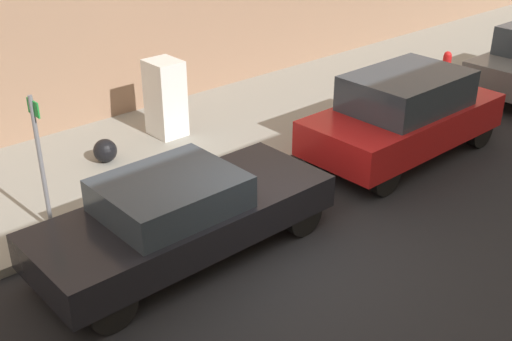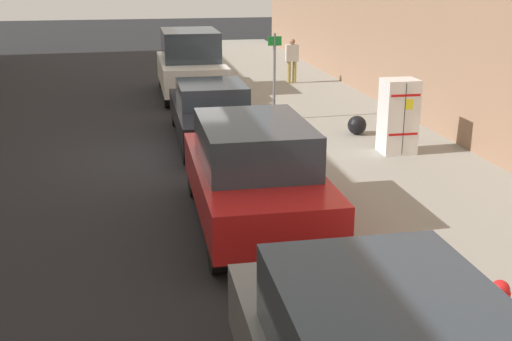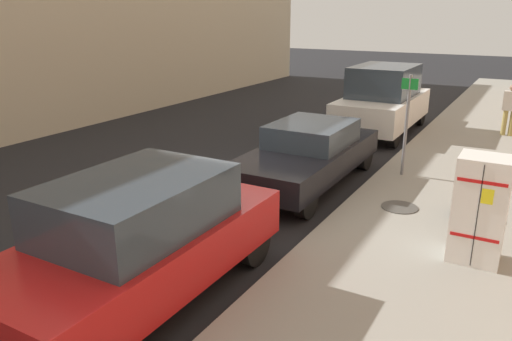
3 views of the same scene
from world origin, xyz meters
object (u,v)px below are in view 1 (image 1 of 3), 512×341
Objects in this scene: fire_hydrant at (446,66)px; parked_suv_red at (404,114)px; street_sign_post at (40,157)px; parked_sedan_dark at (182,214)px; trash_bag at (105,151)px; discarded_refrigerator at (165,98)px.

fire_hydrant is 0.19× the size of parked_suv_red.
parked_sedan_dark is at bearing 35.52° from street_sign_post.
street_sign_post is at bearing -49.42° from trash_bag.
trash_bag is at bearing 130.58° from street_sign_post.
parked_suv_red is (3.82, 3.16, -0.06)m from discarded_refrigerator.
discarded_refrigerator is 0.35× the size of parked_sedan_dark.
trash_bag is at bearing -100.24° from fire_hydrant.
discarded_refrigerator reaches higher than fire_hydrant.
trash_bag is (-1.66, -9.18, -0.19)m from fire_hydrant.
parked_sedan_dark is at bearing -31.50° from discarded_refrigerator.
street_sign_post reaches higher than parked_sedan_dark.
parked_suv_red is (1.82, 6.80, -0.54)m from street_sign_post.
fire_hydrant is 9.33m from trash_bag.
trash_bag is at bearing 169.50° from parked_sedan_dark.
discarded_refrigerator is 1.99× the size of fire_hydrant.
fire_hydrant is at bearing 112.93° from parked_suv_red.
parked_suv_red is at bearing 54.29° from trash_bag.
parked_suv_red reaches higher than trash_bag.
parked_suv_red is (1.83, -4.33, 0.33)m from fire_hydrant.
street_sign_post is 11.16m from fire_hydrant.
discarded_refrigerator reaches higher than trash_bag.
parked_suv_red is at bearing -67.07° from fire_hydrant.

